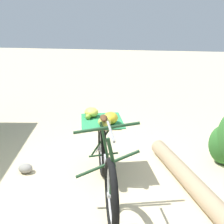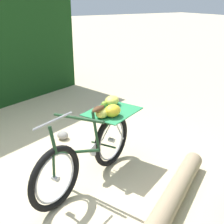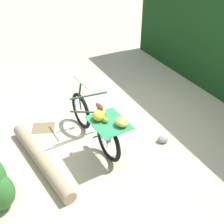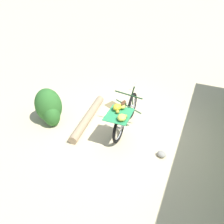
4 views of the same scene
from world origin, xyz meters
TOP-DOWN VIEW (x-y plane):
  - ground_plane at (0.00, 0.00)m, footprint 60.00×60.00m
  - bicycle at (-0.24, -0.25)m, footprint 1.03×1.74m
  - fallen_log at (-1.20, -0.67)m, footprint 1.20×1.84m
  - shrub_cluster at (-1.95, -1.41)m, footprint 1.00×0.68m
  - path_stone at (0.97, -0.31)m, footprint 0.21×0.17m
  - leaf_litter_patch at (-1.28, 0.33)m, footprint 0.44×0.36m

SIDE VIEW (x-z plane):
  - ground_plane at x=0.00m, z-range 0.00..0.00m
  - leaf_litter_patch at x=-1.28m, z-range 0.00..0.01m
  - path_stone at x=0.97m, z-range 0.00..0.13m
  - fallen_log at x=-1.20m, z-range 0.00..0.22m
  - shrub_cluster at x=-1.95m, z-range -0.06..0.89m
  - bicycle at x=-0.24m, z-range -0.04..0.99m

